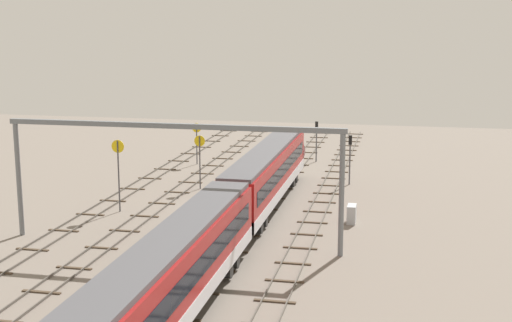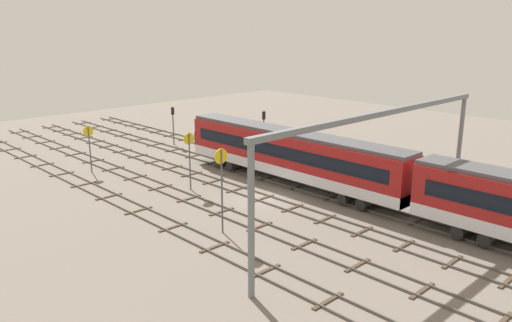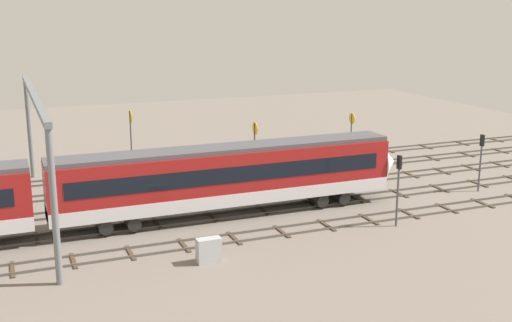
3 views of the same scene
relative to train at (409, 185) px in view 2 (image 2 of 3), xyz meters
name	(u,v)px [view 2 (image 2 of 3)]	position (x,y,z in m)	size (l,w,h in m)	color
ground_plane	(263,199)	(10.62, 4.51, -2.66)	(104.26, 104.26, 0.00)	slate
track_near_foreground	(331,176)	(10.62, -4.51, -2.59)	(88.26, 2.40, 0.16)	#59544C
track_with_train	(299,186)	(10.62, 0.00, -2.59)	(88.26, 2.40, 0.16)	#59544C
track_middle	(263,198)	(10.62, 4.51, -2.59)	(88.26, 2.40, 0.16)	#59544C
track_second_far	(222,211)	(10.62, 9.02, -2.59)	(88.26, 2.40, 0.16)	#59544C
track_far_background	(173,227)	(10.62, 13.54, -2.59)	(88.26, 2.40, 0.16)	#59544C
train	(409,185)	(0.00, 0.00, 0.00)	(50.40, 3.24, 4.80)	maroon
overhead_gantry	(382,139)	(-0.18, 4.35, 4.14)	(0.40, 24.05, 8.66)	slate
speed_sign_near_foreground	(89,141)	(28.04, 11.01, 0.43)	(0.14, 1.03, 4.59)	#4C4C51
speed_sign_mid_trackside	(189,152)	(16.80, 7.36, 0.73)	(0.14, 1.03, 5.07)	#4C4C51
speed_sign_far_trackside	(222,178)	(7.50, 11.57, 1.33)	(0.14, 1.07, 6.02)	#4C4C51
signal_light_trackside_approach	(264,126)	(21.44, -6.27, 0.48)	(0.31, 0.32, 4.82)	#4C4C51
signal_light_trackside_departure	(173,120)	(32.23, -1.70, 0.32)	(0.31, 0.32, 4.56)	#4C4C51
relay_cabinet	(372,169)	(7.99, -7.51, -1.94)	(1.41, 0.67, 1.44)	#B2B7BC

